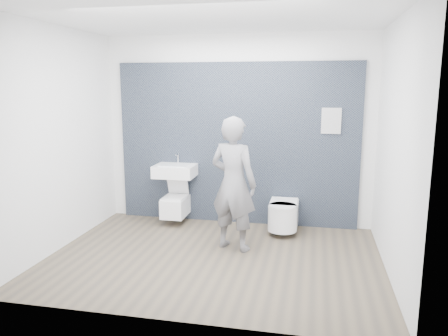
% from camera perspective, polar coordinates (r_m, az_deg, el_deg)
% --- Properties ---
extents(ground, '(4.00, 4.00, 0.00)m').
position_cam_1_polar(ground, '(5.43, -1.33, -11.60)').
color(ground, brown).
rests_on(ground, ground).
extents(room_shell, '(4.00, 4.00, 4.00)m').
position_cam_1_polar(room_shell, '(5.03, -1.42, 7.04)').
color(room_shell, silver).
rests_on(room_shell, ground).
extents(tile_wall, '(3.60, 0.06, 2.40)m').
position_cam_1_polar(tile_wall, '(6.79, 1.52, -6.97)').
color(tile_wall, black).
rests_on(tile_wall, ground).
extents(washbasin, '(0.60, 0.45, 0.45)m').
position_cam_1_polar(washbasin, '(6.56, -6.43, -0.33)').
color(washbasin, white).
rests_on(washbasin, ground).
extents(toilet_square, '(0.34, 0.49, 0.65)m').
position_cam_1_polar(toilet_square, '(6.66, -6.37, -4.83)').
color(toilet_square, white).
rests_on(toilet_square, ground).
extents(toilet_rounded, '(0.40, 0.68, 0.37)m').
position_cam_1_polar(toilet_rounded, '(6.26, 7.74, -6.11)').
color(toilet_rounded, white).
rests_on(toilet_rounded, ground).
extents(info_placard, '(0.27, 0.03, 0.36)m').
position_cam_1_polar(info_placard, '(6.65, 13.22, -7.64)').
color(info_placard, white).
rests_on(info_placard, ground).
extents(visitor, '(0.71, 0.58, 1.70)m').
position_cam_1_polar(visitor, '(5.47, 1.24, -2.09)').
color(visitor, slate).
rests_on(visitor, ground).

